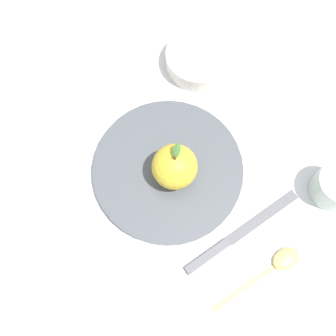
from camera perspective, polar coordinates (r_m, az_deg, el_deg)
name	(u,v)px	position (r m, az deg, el deg)	size (l,w,h in m)	color
ground_plane	(183,178)	(0.77, 1.99, -1.35)	(2.40, 2.40, 0.00)	silver
dinner_plate	(168,170)	(0.76, 0.00, -0.25)	(0.26, 0.26, 0.02)	#4C5156
apple	(175,166)	(0.71, 0.90, 0.28)	(0.08, 0.08, 0.09)	gold
side_bowl	(198,58)	(0.84, 3.97, 14.25)	(0.12, 0.12, 0.04)	silver
cup	(336,185)	(0.78, 21.27, -2.14)	(0.08, 0.08, 0.06)	#B2C6B2
knife	(232,239)	(0.75, 8.44, -9.19)	(0.18, 0.17, 0.01)	#59595E
spoon	(277,265)	(0.75, 14.10, -12.30)	(0.14, 0.13, 0.01)	#D8B766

